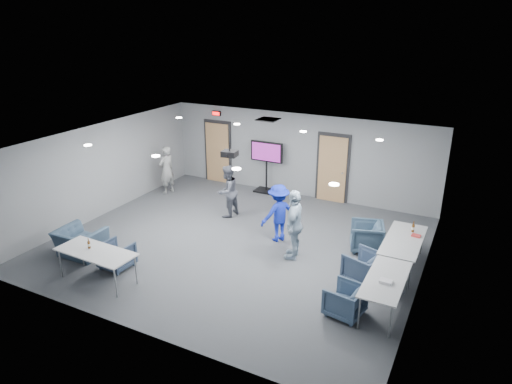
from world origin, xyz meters
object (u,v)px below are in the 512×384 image
at_px(table_right_b, 386,281).
at_px(projector, 230,153).
at_px(chair_front_a, 117,255).
at_px(person_d, 278,213).
at_px(bottle_right, 413,228).
at_px(bottle_front, 89,245).
at_px(person_a, 167,170).
at_px(table_front_left, 96,253).
at_px(tv_stand, 266,164).
at_px(chair_front_b, 81,242).
at_px(person_b, 227,191).
at_px(table_right_a, 403,241).
at_px(person_c, 294,224).
at_px(chair_right_b, 363,267).
at_px(chair_right_a, 367,237).
at_px(chair_right_c, 345,300).

xyz_separation_m(table_right_b, projector, (-4.18, 1.22, 1.72)).
xyz_separation_m(chair_front_a, projector, (1.74, 2.32, 2.09)).
relative_size(person_d, bottle_right, 5.67).
relative_size(person_d, table_right_b, 0.88).
xyz_separation_m(chair_front_a, bottle_right, (6.03, 3.50, 0.52)).
height_order(bottle_front, bottle_right, bottle_right).
bearing_deg(person_d, person_a, -74.91).
distance_m(chair_front_a, table_front_left, 0.73).
bearing_deg(bottle_front, tv_stand, 80.67).
relative_size(chair_front_a, chair_front_b, 0.65).
height_order(bottle_right, projector, projector).
bearing_deg(bottle_right, person_b, 177.10).
distance_m(table_right_a, bottle_front, 7.08).
bearing_deg(person_b, tv_stand, -173.97).
bearing_deg(table_right_b, person_c, 63.11).
distance_m(chair_right_b, table_right_b, 1.18).
relative_size(table_right_b, projector, 4.51).
xyz_separation_m(person_b, chair_right_b, (4.48, -1.74, -0.43)).
height_order(person_a, bottle_right, person_a).
distance_m(person_b, tv_stand, 2.36).
xyz_separation_m(person_c, bottle_right, (2.55, 1.17, -0.04)).
height_order(person_c, chair_right_a, person_c).
distance_m(person_c, chair_front_a, 4.23).
bearing_deg(chair_front_b, table_front_left, 149.50).
bearing_deg(person_b, projector, 42.51).
bearing_deg(person_b, table_front_left, -0.44).
bearing_deg(chair_right_b, bottle_front, -44.86).
distance_m(table_right_b, projector, 4.68).
bearing_deg(chair_front_b, bottle_right, -156.23).
bearing_deg(table_right_a, tv_stand, 58.03).
bearing_deg(chair_right_a, projector, -86.42).
relative_size(person_a, chair_right_a, 1.99).
bearing_deg(person_a, chair_right_c, 72.43).
height_order(chair_right_c, table_front_left, table_front_left).
xyz_separation_m(person_a, chair_right_c, (7.25, -3.92, -0.48)).
height_order(chair_right_a, table_right_b, same).
relative_size(person_b, tv_stand, 0.90).
relative_size(person_a, table_right_a, 0.83).
height_order(chair_right_b, table_right_a, table_right_a).
xyz_separation_m(chair_right_a, chair_front_b, (-6.16, -3.45, -0.02)).
distance_m(person_c, person_d, 0.98).
relative_size(chair_right_c, chair_front_b, 0.66).
xyz_separation_m(person_d, chair_right_a, (2.20, 0.50, -0.40)).
bearing_deg(person_d, bottle_front, -6.31).
distance_m(person_a, projector, 4.62).
xyz_separation_m(table_right_a, table_front_left, (-5.87, -3.63, -0.00)).
bearing_deg(bottle_front, person_c, 38.60).
relative_size(person_c, bottle_right, 6.42).
xyz_separation_m(person_d, chair_front_a, (-2.76, -3.00, -0.46)).
bearing_deg(bottle_front, chair_right_a, 38.48).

